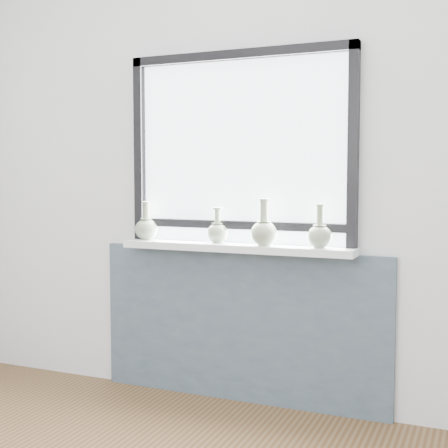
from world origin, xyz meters
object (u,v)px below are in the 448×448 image
at_px(vase_b, 217,231).
at_px(vase_a, 146,228).
at_px(windowsill, 235,247).
at_px(vase_c, 264,231).
at_px(vase_d, 320,235).

bearing_deg(vase_b, vase_a, -179.38).
distance_m(windowsill, vase_c, 0.20).
height_order(vase_a, vase_d, vase_d).
relative_size(vase_b, vase_d, 0.87).
bearing_deg(windowsill, vase_c, -7.51).
xyz_separation_m(windowsill, vase_a, (-0.56, 0.00, 0.09)).
bearing_deg(vase_c, vase_d, 2.21).
bearing_deg(vase_c, windowsill, 172.49).
relative_size(windowsill, vase_b, 6.71).
distance_m(windowsill, vase_d, 0.48).
relative_size(windowsill, vase_d, 5.82).
bearing_deg(vase_c, vase_b, 173.88).
bearing_deg(windowsill, vase_d, -1.36).
bearing_deg(vase_b, vase_d, -1.85).
xyz_separation_m(windowsill, vase_b, (-0.11, 0.01, 0.08)).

